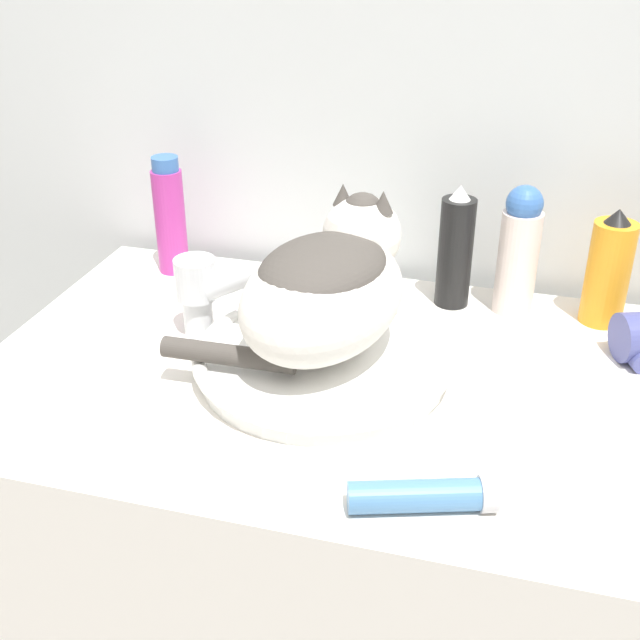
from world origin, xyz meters
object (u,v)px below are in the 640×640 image
object	(u,v)px
lotion_bottle_white	(519,250)
faucet	(202,290)
shampoo_bottle_tall	(170,217)
cat	(327,284)
hairspray_can_black	(455,250)
spray_bottle_trigger	(608,271)
cream_tube	(424,496)

from	to	relation	value
lotion_bottle_white	faucet	bearing A→B (deg)	-155.28
faucet	shampoo_bottle_tall	size ratio (longest dim) A/B	0.76
cat	faucet	distance (m)	0.21
shampoo_bottle_tall	hairspray_can_black	xyz separation A→B (m)	(0.48, -0.00, -0.01)
shampoo_bottle_tall	lotion_bottle_white	distance (m)	0.57
cat	shampoo_bottle_tall	xyz separation A→B (m)	(-0.34, 0.24, -0.03)
cat	spray_bottle_trigger	world-z (taller)	cat
faucet	shampoo_bottle_tall	distance (m)	0.24
faucet	cream_tube	bearing A→B (deg)	-21.87
spray_bottle_trigger	cream_tube	world-z (taller)	spray_bottle_trigger
hairspray_can_black	spray_bottle_trigger	size ratio (longest dim) A/B	1.08
faucet	cream_tube	size ratio (longest dim) A/B	0.94
cream_tube	shampoo_bottle_tall	bearing A→B (deg)	136.05
hairspray_can_black	lotion_bottle_white	world-z (taller)	lotion_bottle_white
lotion_bottle_white	spray_bottle_trigger	bearing A→B (deg)	0.00
lotion_bottle_white	cream_tube	distance (m)	0.50
hairspray_can_black	cream_tube	size ratio (longest dim) A/B	1.21
lotion_bottle_white	cream_tube	world-z (taller)	lotion_bottle_white
cat	hairspray_can_black	bearing A→B (deg)	-16.19
cat	hairspray_can_black	xyz separation A→B (m)	(0.14, 0.24, -0.04)
hairspray_can_black	lotion_bottle_white	distance (m)	0.10
hairspray_can_black	spray_bottle_trigger	xyz separation A→B (m)	(0.23, 0.00, -0.01)
hairspray_can_black	lotion_bottle_white	bearing A→B (deg)	-0.00
cream_tube	lotion_bottle_white	bearing A→B (deg)	82.69
cat	cream_tube	bearing A→B (deg)	-131.49
lotion_bottle_white	shampoo_bottle_tall	bearing A→B (deg)	180.00
cat	shampoo_bottle_tall	distance (m)	0.42
cat	faucet	size ratio (longest dim) A/B	2.12
cat	lotion_bottle_white	world-z (taller)	cat
cat	lotion_bottle_white	bearing A→B (deg)	-30.22
shampoo_bottle_tall	lotion_bottle_white	size ratio (longest dim) A/B	0.99
faucet	hairspray_can_black	xyz separation A→B (m)	(0.34, 0.20, 0.02)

